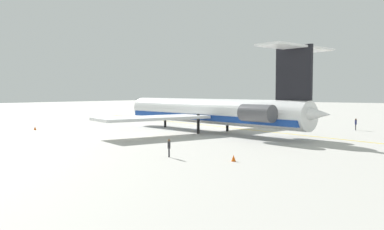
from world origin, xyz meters
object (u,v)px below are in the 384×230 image
Objects in this scene: main_jetliner at (213,111)px; safety_cone_nose at (35,128)px; ground_crew_near_tail at (356,123)px; ground_crew_near_nose at (169,146)px; ground_crew_portside at (166,116)px; safety_cone_tail at (234,158)px.

safety_cone_nose is at bearing 41.21° from main_jetliner.
ground_crew_near_tail is 3.32× the size of safety_cone_nose.
main_jetliner reaches higher than ground_crew_near_nose.
ground_crew_portside is 3.20× the size of safety_cone_nose.
ground_crew_near_nose is 6.08m from safety_cone_tail.
ground_crew_near_tail is 50.02m from safety_cone_nose.
ground_crew_near_tail reaches higher than ground_crew_portside.
ground_crew_portside reaches higher than safety_cone_tail.
ground_crew_near_tail reaches higher than ground_crew_near_nose.
ground_crew_near_nose is (-9.18, 21.24, -2.07)m from main_jetliner.
ground_crew_near_nose is at bearing 80.70° from ground_crew_portside.
safety_cone_nose is at bearing 29.91° from ground_crew_portside.
main_jetliner is 23.23m from ground_crew_near_nose.
ground_crew_portside is at bearing 2.28° from ground_crew_near_tail.
main_jetliner reaches higher than ground_crew_near_tail.
main_jetliner is at bearing 97.30° from ground_crew_portside.
ground_crew_near_tail is 35.91m from ground_crew_portside.
main_jetliner is 22.67m from ground_crew_near_tail.
safety_cone_tail is at bearing 170.79° from safety_cone_nose.
ground_crew_near_tail is at bearing 23.05° from ground_crew_near_nose.
ground_crew_near_tail is at bearing -144.30° from safety_cone_nose.
main_jetliner is at bearing -151.69° from safety_cone_nose.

